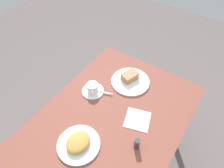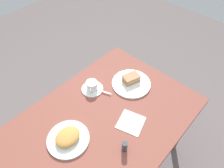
% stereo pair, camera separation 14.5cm
% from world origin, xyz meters
% --- Properties ---
extents(dining_table, '(1.34, 0.84, 0.71)m').
position_xyz_m(dining_table, '(0.00, 0.00, 0.64)').
color(dining_table, brown).
rests_on(dining_table, ground_plane).
extents(sandwich_plate, '(0.28, 0.28, 0.01)m').
position_xyz_m(sandwich_plate, '(-0.42, -0.05, 0.72)').
color(sandwich_plate, white).
rests_on(sandwich_plate, dining_table).
extents(sandwich_front, '(0.13, 0.11, 0.05)m').
position_xyz_m(sandwich_front, '(-0.43, -0.07, 0.75)').
color(sandwich_front, tan).
rests_on(sandwich_front, sandwich_plate).
extents(coffee_saucer, '(0.15, 0.15, 0.01)m').
position_xyz_m(coffee_saucer, '(-0.20, -0.23, 0.72)').
color(coffee_saucer, white).
rests_on(coffee_saucer, dining_table).
extents(coffee_cup, '(0.10, 0.08, 0.06)m').
position_xyz_m(coffee_cup, '(-0.19, -0.23, 0.76)').
color(coffee_cup, white).
rests_on(coffee_cup, coffee_saucer).
extents(spoon, '(0.05, 0.10, 0.01)m').
position_xyz_m(spoon, '(-0.22, -0.16, 0.73)').
color(spoon, silver).
rests_on(spoon, coffee_saucer).
extents(side_plate, '(0.25, 0.25, 0.01)m').
position_xyz_m(side_plate, '(0.16, -0.05, 0.72)').
color(side_plate, white).
rests_on(side_plate, dining_table).
extents(side_food_pile, '(0.15, 0.12, 0.04)m').
position_xyz_m(side_food_pile, '(0.16, -0.05, 0.75)').
color(side_food_pile, '#C28A3E').
rests_on(side_food_pile, side_plate).
extents(napkin, '(0.19, 0.19, 0.00)m').
position_xyz_m(napkin, '(-0.17, 0.14, 0.72)').
color(napkin, white).
rests_on(napkin, dining_table).
extents(salt_shaker, '(0.03, 0.03, 0.08)m').
position_xyz_m(salt_shaker, '(-0.01, 0.23, 0.75)').
color(salt_shaker, '#33383D').
rests_on(salt_shaker, dining_table).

